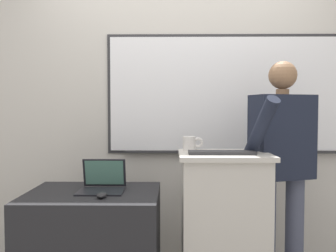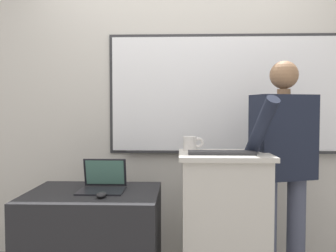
# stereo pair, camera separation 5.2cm
# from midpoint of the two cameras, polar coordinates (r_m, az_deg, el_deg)

# --- Properties ---
(back_wall) EXTENTS (6.40, 0.17, 2.73)m
(back_wall) POSITION_cam_midpoint_polar(r_m,az_deg,el_deg) (3.12, 2.03, 4.49)
(back_wall) COLOR beige
(back_wall) RESTS_ON ground_plane
(lectern_podium) EXTENTS (0.59, 0.48, 0.98)m
(lectern_podium) POSITION_cam_midpoint_polar(r_m,az_deg,el_deg) (2.46, 8.29, -15.64)
(lectern_podium) COLOR #BCB7AD
(lectern_podium) RESTS_ON ground_plane
(side_desk) EXTENTS (0.87, 0.66, 0.72)m
(side_desk) POSITION_cam_midpoint_polar(r_m,az_deg,el_deg) (2.55, -12.49, -18.19)
(side_desk) COLOR black
(side_desk) RESTS_ON ground_plane
(person_presenter) EXTENTS (0.59, 0.62, 1.60)m
(person_presenter) POSITION_cam_midpoint_polar(r_m,az_deg,el_deg) (2.63, 17.25, -4.99)
(person_presenter) COLOR #474C60
(person_presenter) RESTS_ON ground_plane
(laptop) EXTENTS (0.30, 0.27, 0.20)m
(laptop) POSITION_cam_midpoint_polar(r_m,az_deg,el_deg) (2.49, -11.01, -8.63)
(laptop) COLOR black
(laptop) RESTS_ON side_desk
(wireless_keyboard) EXTENTS (0.42, 0.12, 0.02)m
(wireless_keyboard) POSITION_cam_midpoint_polar(r_m,az_deg,el_deg) (2.29, 7.94, -4.23)
(wireless_keyboard) COLOR #2D2D30
(wireless_keyboard) RESTS_ON lectern_podium
(computer_mouse_by_laptop) EXTENTS (0.06, 0.10, 0.03)m
(computer_mouse_by_laptop) POSITION_cam_midpoint_polar(r_m,az_deg,el_deg) (2.28, -11.24, -10.82)
(computer_mouse_by_laptop) COLOR black
(computer_mouse_by_laptop) RESTS_ON side_desk
(coffee_mug) EXTENTS (0.14, 0.09, 0.10)m
(coffee_mug) POSITION_cam_midpoint_polar(r_m,az_deg,el_deg) (2.50, 2.98, -2.76)
(coffee_mug) COLOR silver
(coffee_mug) RESTS_ON lectern_podium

